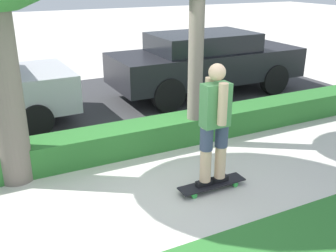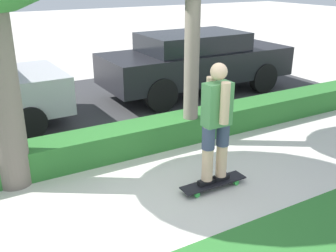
{
  "view_description": "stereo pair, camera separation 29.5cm",
  "coord_description": "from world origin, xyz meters",
  "views": [
    {
      "loc": [
        -2.17,
        -4.15,
        2.84
      ],
      "look_at": [
        0.22,
        0.6,
        0.77
      ],
      "focal_mm": 42.0,
      "sensor_mm": 36.0,
      "label": 1
    },
    {
      "loc": [
        -2.43,
        -4.01,
        2.84
      ],
      "look_at": [
        0.22,
        0.6,
        0.77
      ],
      "focal_mm": 42.0,
      "sensor_mm": 36.0,
      "label": 2
    }
  ],
  "objects": [
    {
      "name": "parked_car_middle",
      "position": [
        2.99,
        4.0,
        0.83
      ],
      "size": [
        4.78,
        1.85,
        1.52
      ],
      "rotation": [
        0.0,
        0.0,
        0.0
      ],
      "color": "black",
      "rests_on": "ground_plane"
    },
    {
      "name": "hedge_row",
      "position": [
        0.0,
        1.6,
        0.23
      ],
      "size": [
        13.04,
        0.6,
        0.46
      ],
      "color": "#2D702D",
      "rests_on": "ground_plane"
    },
    {
      "name": "street_asphalt",
      "position": [
        0.0,
        4.2,
        0.0
      ],
      "size": [
        13.04,
        5.0,
        0.01
      ],
      "color": "#38383A",
      "rests_on": "ground_plane"
    },
    {
      "name": "ground_plane",
      "position": [
        0.0,
        0.0,
        0.0
      ],
      "size": [
        60.0,
        60.0,
        0.0
      ],
      "primitive_type": "plane",
      "color": "beige"
    },
    {
      "name": "skateboard",
      "position": [
        0.56,
        -0.11,
        0.08
      ],
      "size": [
        0.99,
        0.24,
        0.1
      ],
      "color": "black",
      "rests_on": "ground_plane"
    },
    {
      "name": "skater_person",
      "position": [
        0.56,
        -0.11,
        1.0
      ],
      "size": [
        0.5,
        0.44,
        1.7
      ],
      "color": "black",
      "rests_on": "skateboard"
    }
  ]
}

